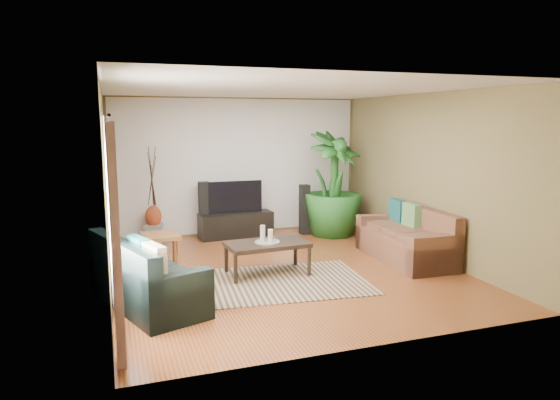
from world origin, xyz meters
name	(u,v)px	position (x,y,z in m)	size (l,w,h in m)	color
floor	(284,270)	(0.00, 0.00, 0.00)	(5.50, 5.50, 0.00)	brown
ceiling	(285,89)	(0.00, 0.00, 2.70)	(5.50, 5.50, 0.00)	white
wall_back	(239,166)	(0.00, 2.75, 1.35)	(5.00, 5.00, 0.00)	brown
wall_front	(379,215)	(0.00, -2.75, 1.35)	(5.00, 5.00, 0.00)	brown
wall_left	(106,190)	(-2.50, 0.00, 1.35)	(5.50, 5.50, 0.00)	brown
wall_right	(427,176)	(2.50, 0.00, 1.35)	(5.50, 5.50, 0.00)	brown
backwall_panel	(239,166)	(0.00, 2.74, 1.35)	(4.90, 4.90, 0.00)	white
window_pane	(108,205)	(-2.48, -1.60, 1.40)	(1.80, 1.80, 0.00)	white
curtain_near	(116,246)	(-2.43, -2.35, 1.15)	(0.08, 0.35, 2.20)	gray
curtain_far	(114,216)	(-2.43, -0.85, 1.15)	(0.08, 0.35, 2.20)	gray
curtain_rod	(109,116)	(-2.43, -1.60, 2.30)	(0.03, 0.03, 1.90)	black
sofa_left	(147,271)	(-2.07, -0.80, 0.42)	(1.85, 0.79, 0.85)	black
sofa_right	(405,234)	(2.04, -0.11, 0.42)	(1.89, 0.85, 0.85)	brown
area_rug	(283,282)	(-0.22, -0.55, 0.01)	(2.35, 1.66, 0.01)	tan
coffee_table	(267,258)	(-0.31, -0.13, 0.24)	(1.18, 0.65, 0.48)	black
candle_tray	(267,242)	(-0.31, -0.13, 0.49)	(0.37, 0.37, 0.02)	gray
candle_tall	(263,233)	(-0.37, -0.10, 0.62)	(0.08, 0.08, 0.24)	beige
candle_mid	(271,236)	(-0.27, -0.17, 0.59)	(0.08, 0.08, 0.18)	white
candle_short	(270,235)	(-0.24, -0.07, 0.58)	(0.08, 0.08, 0.15)	beige
tv_stand	(236,225)	(-0.16, 2.37, 0.24)	(1.43, 0.43, 0.48)	black
television	(235,197)	(-0.16, 2.39, 0.79)	(1.05, 0.06, 0.62)	black
speaker_left	(204,210)	(-0.75, 2.50, 0.55)	(0.20, 0.22, 1.09)	black
speaker_right	(305,210)	(1.19, 2.16, 0.50)	(0.18, 0.20, 1.00)	black
potted_plant	(333,184)	(1.69, 1.90, 1.02)	(1.15, 1.15, 2.05)	#1B501A
plant_pot	(332,228)	(1.69, 1.90, 0.15)	(0.38, 0.38, 0.29)	black
pedestal	(154,233)	(-1.71, 2.50, 0.16)	(0.33, 0.33, 0.33)	gray
vase	(153,217)	(-1.71, 2.50, 0.48)	(0.30, 0.30, 0.42)	maroon
side_table	(161,253)	(-1.78, 0.54, 0.29)	(0.54, 0.54, 0.58)	#995D32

